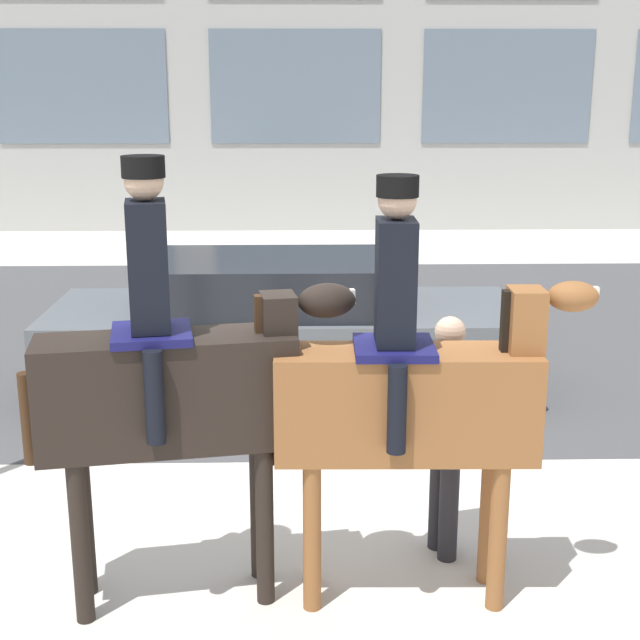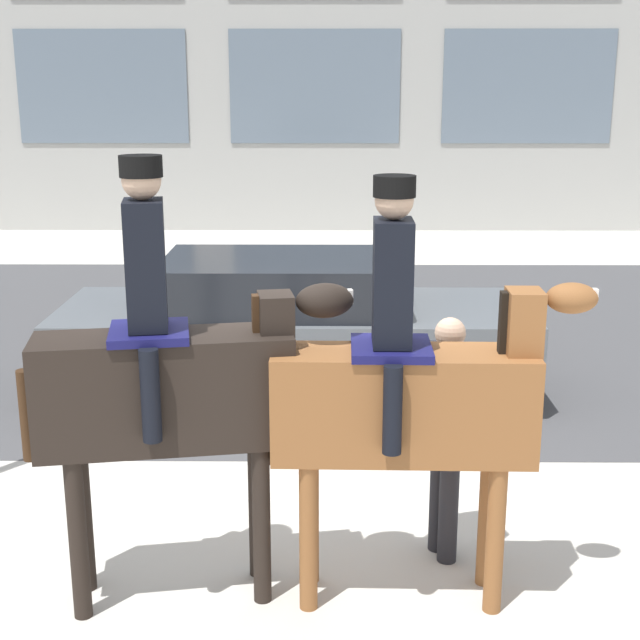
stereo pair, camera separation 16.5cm
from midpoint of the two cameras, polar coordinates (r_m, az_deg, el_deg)
The scene contains 6 objects.
ground_plane at distance 7.19m, azimuth -0.96°, elevation -10.67°, with size 80.00×80.00×0.00m, color beige.
road_surface at distance 11.65m, azimuth -0.42°, elevation -0.54°, with size 25.44×8.50×0.01m.
mounted_horse_lead at distance 5.31m, azimuth -8.71°, elevation -3.83°, with size 1.95×0.68×2.72m.
mounted_horse_companion at distance 5.29m, azimuth 6.60°, elevation -4.64°, with size 1.95×0.65×2.61m.
pedestrian_bystander at distance 5.90m, azimuth 8.82°, elevation -6.33°, with size 0.80×0.61×1.67m.
street_car_near_lane at distance 9.09m, azimuth -1.33°, elevation -0.19°, with size 4.75×1.81×1.41m.
Camera 2 is at (0.25, -6.48, 3.10)m, focal length 50.00 mm.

